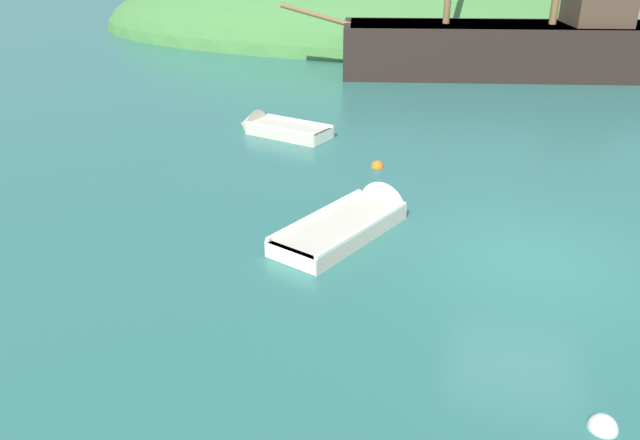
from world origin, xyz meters
TOP-DOWN VIEW (x-y plane):
  - ground_plane at (0.00, 0.00)m, footprint 120.00×120.00m
  - shore_hill at (-8.49, 28.49)m, footprint 36.24×21.42m
  - sailing_ship at (-0.99, 16.96)m, footprint 15.79×6.65m
  - rowboat_outer_right at (-3.32, 0.54)m, footprint 2.43×3.93m
  - rowboat_near_dock at (-7.17, 6.08)m, footprint 3.21×1.87m
  - buoy_orange at (-3.67, 4.05)m, footprint 0.33×0.33m
  - buoy_white at (0.74, -4.18)m, footprint 0.35×0.35m

SIDE VIEW (x-z plane):
  - ground_plane at x=0.00m, z-range 0.00..0.00m
  - shore_hill at x=-8.49m, z-range -4.36..4.36m
  - buoy_orange at x=-3.67m, z-range -0.16..0.16m
  - buoy_white at x=0.74m, z-range -0.18..0.18m
  - rowboat_outer_right at x=-3.32m, z-range -0.46..0.66m
  - rowboat_near_dock at x=-7.17m, z-range -0.41..0.62m
  - sailing_ship at x=-0.99m, z-range -5.08..6.69m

